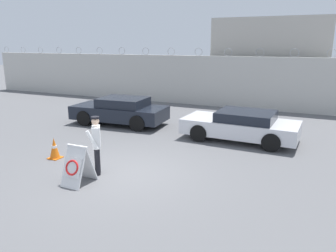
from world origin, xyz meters
TOP-DOWN VIEW (x-y plane):
  - ground_plane at (0.00, 0.00)m, footprint 90.00×90.00m
  - perimeter_wall at (-0.00, 11.15)m, footprint 36.00×0.30m
  - building_block at (2.00, 15.55)m, footprint 6.61×7.12m
  - barricade_sign at (-0.77, -1.13)m, footprint 0.64×0.84m
  - security_guard at (-0.71, -0.34)m, footprint 0.43×0.65m
  - traffic_cone_near at (-2.76, 0.15)m, footprint 0.38×0.38m
  - parked_car_front_coupe at (-3.33, 4.97)m, footprint 4.40×2.12m
  - parked_car_rear_sedan at (2.27, 4.70)m, footprint 4.36×2.10m

SIDE VIEW (x-z plane):
  - ground_plane at x=0.00m, z-range 0.00..0.00m
  - traffic_cone_near at x=-2.76m, z-range 0.00..0.68m
  - barricade_sign at x=-0.77m, z-range -0.01..1.06m
  - parked_car_rear_sedan at x=2.27m, z-range 0.02..1.17m
  - parked_car_front_coupe at x=-3.33m, z-range 0.02..1.26m
  - security_guard at x=-0.71m, z-range 0.09..1.77m
  - perimeter_wall at x=0.00m, z-range -0.22..3.15m
  - building_block at x=2.00m, z-range 0.00..5.08m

